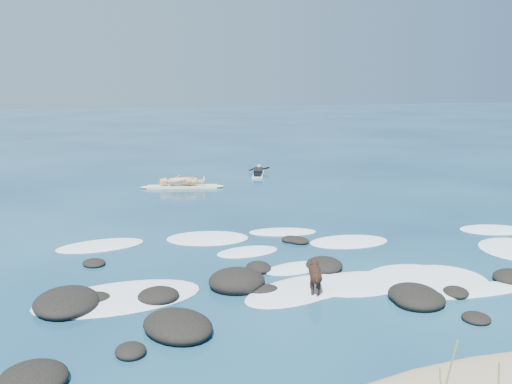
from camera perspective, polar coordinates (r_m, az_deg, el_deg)
name	(u,v)px	position (r m, az deg, el deg)	size (l,w,h in m)	color
ground	(319,253)	(15.03, 6.34, -6.10)	(160.00, 160.00, 0.00)	#0A2642
reef_rocks	(271,297)	(11.82, 1.47, -10.43)	(13.67, 6.95, 0.53)	black
breaking_foam	(326,265)	(14.12, 7.06, -7.21)	(14.09, 7.24, 0.12)	white
standing_surfer_rig	(182,170)	(23.82, -7.41, 2.24)	(3.44, 1.23, 1.97)	beige
paddling_surfer_rig	(258,172)	(26.97, 0.23, 2.00)	(1.36, 2.27, 0.40)	silver
dog	(315,274)	(12.17, 5.95, -8.14)	(0.48, 1.00, 0.65)	black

